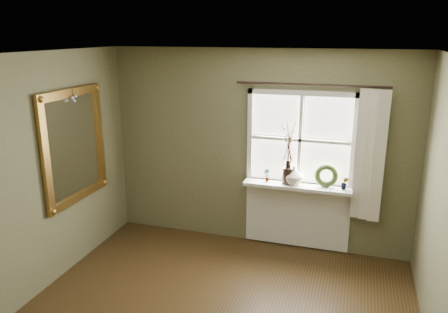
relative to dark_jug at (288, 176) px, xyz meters
name	(u,v)px	position (x,y,z in m)	size (l,w,h in m)	color
ceiling	(194,58)	(-0.43, -2.12, 1.57)	(4.50, 4.50, 0.00)	silver
wall_back	(259,149)	(-0.43, 0.18, 0.27)	(4.00, 0.10, 2.60)	brown
window_frame	(300,140)	(0.12, 0.11, 0.45)	(1.36, 0.06, 1.24)	silver
window_sill	(297,186)	(0.12, 0.00, -0.13)	(1.36, 0.26, 0.04)	silver
window_apron	(297,215)	(0.12, 0.11, -0.57)	(1.36, 0.04, 0.88)	silver
dark_jug	(288,176)	(0.00, 0.00, 0.00)	(0.15, 0.15, 0.21)	black
cream_vase	(294,175)	(0.08, 0.00, 0.01)	(0.23, 0.23, 0.24)	silver
wreath	(326,178)	(0.48, 0.04, 0.00)	(0.29, 0.29, 0.07)	#34451E
potted_plant_left	(267,175)	(-0.27, 0.00, -0.02)	(0.09, 0.06, 0.17)	#34451E
potted_plant_right	(345,183)	(0.70, 0.00, -0.03)	(0.09, 0.07, 0.16)	#34451E
curtain	(370,156)	(0.96, 0.01, 0.34)	(0.36, 0.12, 1.59)	beige
curtain_rod	(311,85)	(0.22, 0.05, 1.15)	(0.03, 0.03, 1.84)	black
gilt_mirror	(74,146)	(-2.39, -1.02, 0.46)	(0.10, 1.14, 1.36)	white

